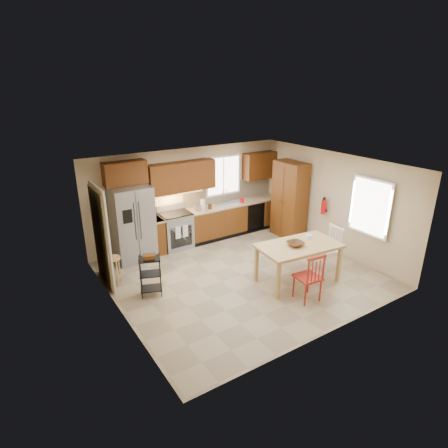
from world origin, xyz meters
name	(u,v)px	position (x,y,z in m)	size (l,w,h in m)	color
floor	(242,275)	(0.00, 0.00, 0.00)	(5.50, 5.50, 0.00)	#9C8D6E
ceiling	(244,165)	(0.00, 0.00, 2.50)	(5.50, 5.00, 0.02)	silver
wall_back	(188,195)	(0.00, 2.50, 1.25)	(5.50, 0.02, 2.50)	#CCB793
wall_front	(333,269)	(0.00, -2.50, 1.25)	(5.50, 0.02, 2.50)	#CCB793
wall_left	(116,253)	(-2.75, 0.00, 1.25)	(0.02, 5.00, 2.50)	#CCB793
wall_right	(332,202)	(2.75, 0.00, 1.25)	(0.02, 5.00, 2.50)	#CCB793
refrigerator	(132,224)	(-1.70, 2.12, 0.91)	(0.92, 0.75, 1.82)	gray
range_stove	(176,231)	(-0.55, 2.19, 0.46)	(0.76, 0.63, 0.92)	gray
base_cabinet_narrow	(156,235)	(-1.10, 2.20, 0.45)	(0.30, 0.60, 0.90)	#5E3511
base_cabinet_run	(234,218)	(1.29, 2.20, 0.45)	(2.92, 0.60, 0.90)	#5E3511
dishwasher	(256,217)	(1.85, 1.91, 0.45)	(0.60, 0.02, 0.78)	black
backsplash	(229,191)	(1.29, 2.48, 1.18)	(2.92, 0.03, 0.55)	beige
upper_over_fridge	(125,173)	(-1.70, 2.33, 2.10)	(1.00, 0.35, 0.55)	#5A320F
upper_left_block	(182,177)	(-0.25, 2.33, 1.83)	(1.80, 0.35, 0.75)	#5A320F
upper_right_block	(260,165)	(2.25, 2.33, 1.83)	(1.00, 0.35, 0.75)	#5A320F
window_back	(223,175)	(1.10, 2.48, 1.65)	(1.12, 0.04, 1.12)	white
sink	(229,205)	(1.10, 2.20, 0.86)	(0.62, 0.46, 0.16)	gray
undercab_glow	(172,194)	(-0.55, 2.30, 1.43)	(1.60, 0.30, 0.01)	#FFBF66
soap_bottle	(242,199)	(1.48, 2.10, 1.00)	(0.09, 0.09, 0.19)	red
paper_towel	(203,205)	(0.25, 2.15, 1.04)	(0.12, 0.12, 0.28)	white
canister_steel	(196,208)	(0.05, 2.15, 0.99)	(0.11, 0.11, 0.18)	gray
canister_wood	(210,206)	(0.45, 2.12, 0.97)	(0.10, 0.10, 0.14)	#4A2E13
pantry	(289,200)	(2.43, 1.20, 1.05)	(0.50, 0.95, 2.10)	#5E3511
fire_extinguisher	(324,207)	(2.63, 0.15, 1.10)	(0.12, 0.12, 0.36)	red
window_right	(370,207)	(2.68, -1.15, 1.45)	(0.04, 1.02, 1.32)	white
doorway	(101,238)	(-2.67, 1.30, 1.05)	(0.04, 0.95, 2.10)	#8C7A59
dining_table	(298,263)	(0.86, -0.85, 0.42)	(1.73, 0.98, 0.85)	tan
chair_red	(308,276)	(0.51, -1.50, 0.51)	(0.48, 0.48, 1.02)	maroon
chair_white	(327,249)	(1.81, -0.80, 0.51)	(0.48, 0.48, 1.02)	white
table_bowl	(295,246)	(0.75, -0.85, 0.86)	(0.35, 0.35, 0.09)	#4A2E13
table_jar	(309,238)	(1.24, -0.74, 0.89)	(0.14, 0.14, 0.16)	white
bar_stool	(114,271)	(-2.50, 1.17, 0.31)	(0.30, 0.30, 0.63)	tan
utility_cart	(151,276)	(-2.02, 0.34, 0.42)	(0.42, 0.33, 0.85)	black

